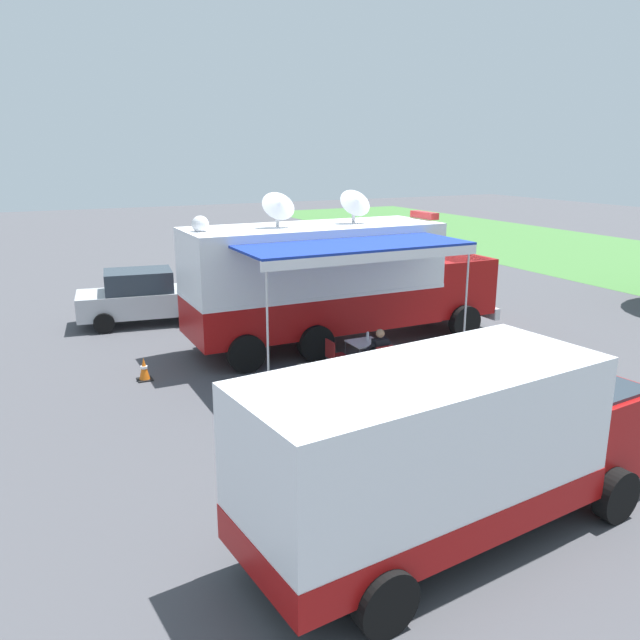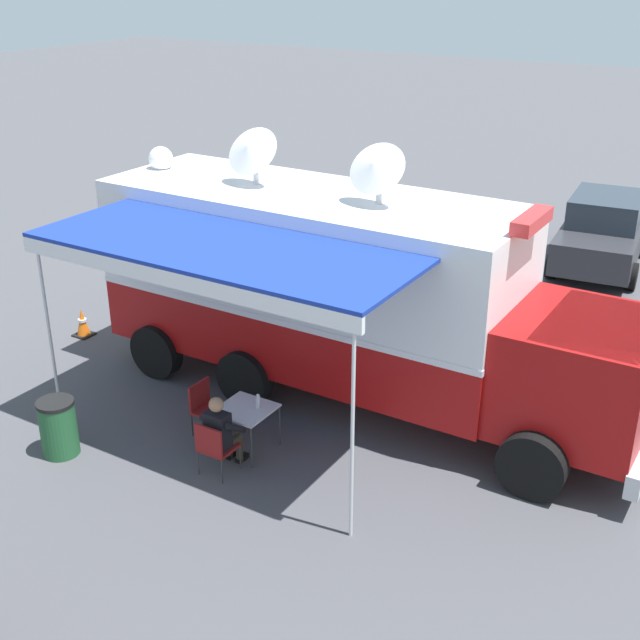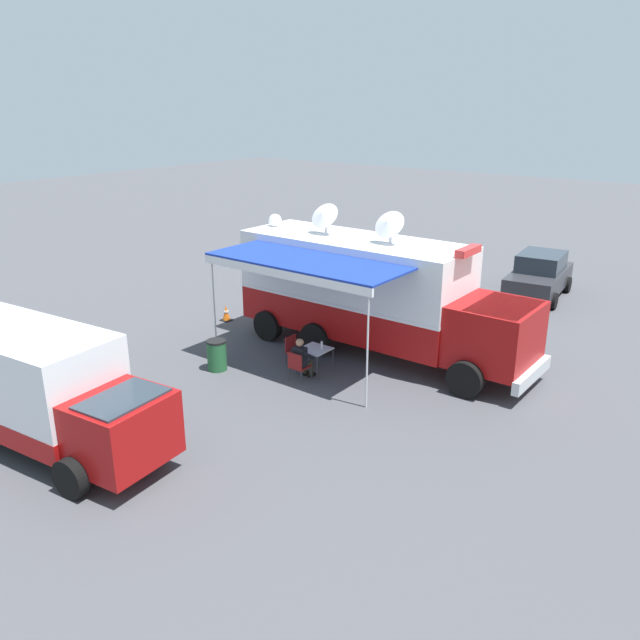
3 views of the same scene
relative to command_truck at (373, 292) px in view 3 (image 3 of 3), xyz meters
name	(u,v)px [view 3 (image 3 of 3)]	position (x,y,z in m)	size (l,w,h in m)	color
ground_plane	(353,346)	(-0.04, -0.75, -1.95)	(100.00, 100.00, 0.00)	#47474C
lot_stripe	(402,315)	(-3.68, -1.04, -1.94)	(0.12, 4.80, 0.01)	silver
command_truck	(373,292)	(0.00, 0.00, 0.00)	(4.87, 9.50, 4.53)	#9E0F0F
folding_table	(315,350)	(2.35, -0.43, -1.27)	(0.80, 0.80, 0.73)	silver
water_bottle	(322,345)	(2.23, -0.28, -1.11)	(0.07, 0.07, 0.22)	silver
folding_chair_at_table	(298,364)	(3.15, -0.42, -1.43)	(0.48, 0.48, 0.87)	maroon
folding_chair_beside_table	(294,348)	(2.27, -1.28, -1.43)	(0.48, 0.48, 0.87)	maroon
seated_responder	(302,358)	(2.97, -0.42, -1.30)	(0.66, 0.55, 1.25)	black
trash_bin	(217,355)	(3.93, -2.81, -1.49)	(0.57, 0.57, 0.91)	#235B33
traffic_cone	(226,313)	(0.67, -5.74, -1.67)	(0.36, 0.36, 0.58)	black
support_truck	(32,386)	(9.32, -3.09, -0.56)	(2.89, 6.98, 2.70)	white
car_behind_truck	(539,275)	(-8.94, 2.07, -1.07)	(4.37, 2.36, 1.76)	#2D2D33
car_far_corner	(341,270)	(-4.84, -4.64, -1.07)	(2.45, 4.41, 1.76)	#B2B5BA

